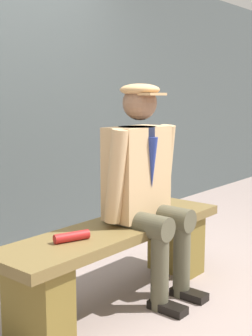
% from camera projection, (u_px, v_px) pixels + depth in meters
% --- Properties ---
extents(ground_plane, '(30.00, 30.00, 0.00)m').
position_uv_depth(ground_plane, '(119.00, 299.00, 2.92)').
color(ground_plane, gray).
extents(bench, '(1.71, 0.44, 0.49)m').
position_uv_depth(bench, '(119.00, 252.00, 2.87)').
color(bench, brown).
rests_on(bench, ground).
extents(seated_man, '(0.61, 0.57, 1.36)m').
position_uv_depth(seated_man, '(145.00, 180.00, 2.91)').
color(seated_man, tan).
rests_on(seated_man, ground).
extents(rolled_magazine, '(0.21, 0.12, 0.05)m').
position_uv_depth(rolled_magazine, '(72.00, 237.00, 2.53)').
color(rolled_magazine, '#B21E1E').
rests_on(rolled_magazine, bench).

